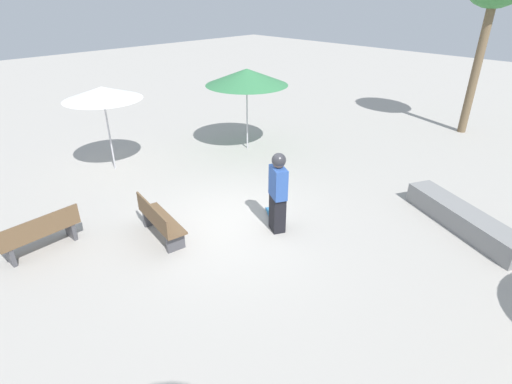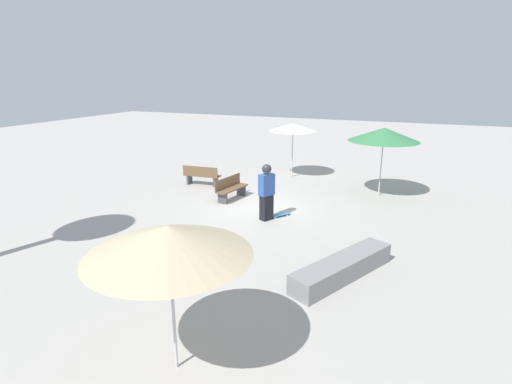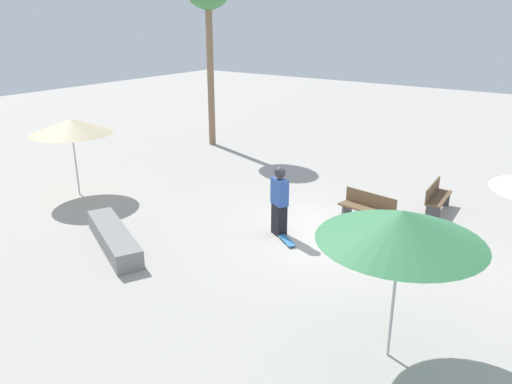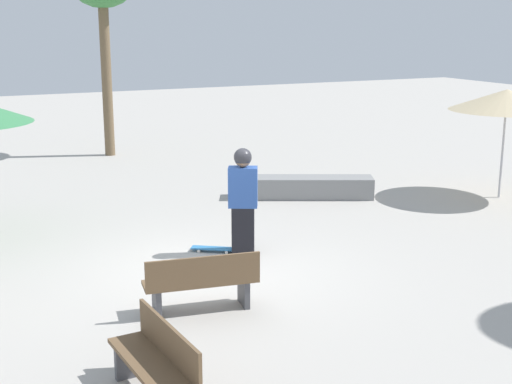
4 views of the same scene
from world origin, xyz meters
TOP-DOWN VIEW (x-y plane):
  - ground_plane at (0.00, 0.00)m, footprint 60.00×60.00m
  - skater_main at (0.89, 0.59)m, footprint 0.57×0.47m
  - skateboard at (0.46, 0.90)m, footprint 0.77×0.62m
  - concrete_ledge at (3.83, 3.65)m, footprint 3.09×1.93m
  - bench_near at (-1.99, -3.50)m, footprint 0.55×1.63m
  - bench_far at (-0.69, -1.47)m, footprint 1.65×0.68m
  - shade_umbrella_white at (-4.94, -0.39)m, footprint 2.20×2.20m
  - shade_umbrella_green at (-3.37, 3.70)m, footprint 2.67×2.67m
  - shade_umbrella_tan at (7.89, 1.74)m, footprint 2.54×2.54m

SIDE VIEW (x-z plane):
  - ground_plane at x=0.00m, z-range 0.00..0.00m
  - skateboard at x=0.46m, z-range 0.02..0.09m
  - concrete_ledge at x=3.83m, z-range 0.00..0.48m
  - bench_near at x=-1.99m, z-range 0.00..0.85m
  - bench_far at x=-0.69m, z-range 0.00..0.85m
  - skater_main at x=0.89m, z-range 0.07..1.94m
  - shade_umbrella_tan at x=7.89m, z-range 1.00..3.48m
  - shade_umbrella_white at x=-4.94m, z-range 1.06..3.55m
  - shade_umbrella_green at x=-3.37m, z-range 1.08..3.74m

